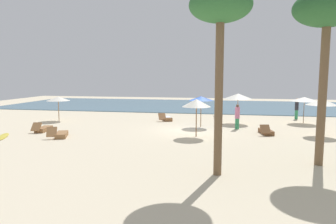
# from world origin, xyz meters

# --- Properties ---
(ground_plane) EXTENTS (60.00, 60.00, 0.00)m
(ground_plane) POSITION_xyz_m (0.00, 0.00, 0.00)
(ground_plane) COLOR beige
(ocean_water) EXTENTS (48.00, 16.00, 0.06)m
(ocean_water) POSITION_xyz_m (0.00, 17.00, 0.03)
(ocean_water) COLOR #476B7F
(ocean_water) RESTS_ON ground_plane
(umbrella_1) EXTENTS (1.76, 1.76, 2.23)m
(umbrella_1) POSITION_xyz_m (0.82, 1.59, 2.07)
(umbrella_1) COLOR olive
(umbrella_1) RESTS_ON ground_plane
(umbrella_2) EXTENTS (1.87, 1.87, 2.27)m
(umbrella_2) POSITION_xyz_m (8.43, -0.22, 2.08)
(umbrella_2) COLOR brown
(umbrella_2) RESTS_ON ground_plane
(umbrella_3) EXTENTS (2.15, 2.15, 2.32)m
(umbrella_3) POSITION_xyz_m (3.49, 3.83, 2.11)
(umbrella_3) COLOR brown
(umbrella_3) RESTS_ON ground_plane
(umbrella_4) EXTENTS (2.19, 2.19, 2.04)m
(umbrella_4) POSITION_xyz_m (8.56, 4.81, 1.88)
(umbrella_4) COLOR brown
(umbrella_4) RESTS_ON ground_plane
(umbrella_5) EXTENTS (1.86, 1.86, 1.98)m
(umbrella_5) POSITION_xyz_m (-10.93, 2.44, 1.81)
(umbrella_5) COLOR olive
(umbrella_5) RESTS_ON ground_plane
(umbrella_7) EXTENTS (1.75, 1.75, 2.31)m
(umbrella_7) POSITION_xyz_m (0.85, -2.09, 2.07)
(umbrella_7) COLOR brown
(umbrella_7) RESTS_ON ground_plane
(lounger_0) EXTENTS (0.78, 1.76, 0.67)m
(lounger_0) POSITION_xyz_m (-9.37, -2.25, 0.17)
(lounger_0) COLOR olive
(lounger_0) RESTS_ON ground_plane
(lounger_1) EXTENTS (0.90, 1.77, 0.68)m
(lounger_1) POSITION_xyz_m (5.15, -0.44, 0.17)
(lounger_1) COLOR brown
(lounger_1) RESTS_ON ground_plane
(lounger_2) EXTENTS (1.17, 1.78, 0.70)m
(lounger_2) POSITION_xyz_m (-7.19, -3.80, 0.17)
(lounger_2) COLOR olive
(lounger_2) RESTS_ON ground_plane
(lounger_3) EXTENTS (1.21, 1.80, 0.66)m
(lounger_3) POSITION_xyz_m (-2.23, 4.21, 0.18)
(lounger_3) COLOR brown
(lounger_3) RESTS_ON ground_plane
(person_0) EXTENTS (0.42, 0.42, 1.78)m
(person_0) POSITION_xyz_m (8.49, 7.06, 0.92)
(person_0) COLOR #338C59
(person_0) RESTS_ON ground_plane
(person_1) EXTENTS (0.39, 0.39, 1.74)m
(person_1) POSITION_xyz_m (3.39, 1.13, 0.88)
(person_1) COLOR #338C59
(person_1) RESTS_ON ground_plane
(palm_1) EXTENTS (2.27, 2.27, 6.84)m
(palm_1) POSITION_xyz_m (2.37, -9.21, 5.97)
(palm_1) COLOR brown
(palm_1) RESTS_ON ground_plane
(palm_2) EXTENTS (2.68, 2.68, 7.12)m
(palm_2) POSITION_xyz_m (6.50, -7.11, 6.17)
(palm_2) COLOR brown
(palm_2) RESTS_ON ground_plane
(dog) EXTENTS (0.73, 0.37, 0.34)m
(dog) POSITION_xyz_m (1.86, 6.17, 0.18)
(dog) COLOR silver
(dog) RESTS_ON ground_plane
(surfboard) EXTENTS (1.55, 2.34, 0.07)m
(surfboard) POSITION_xyz_m (-10.68, -4.44, 0.04)
(surfboard) COLOR gold
(surfboard) RESTS_ON ground_plane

